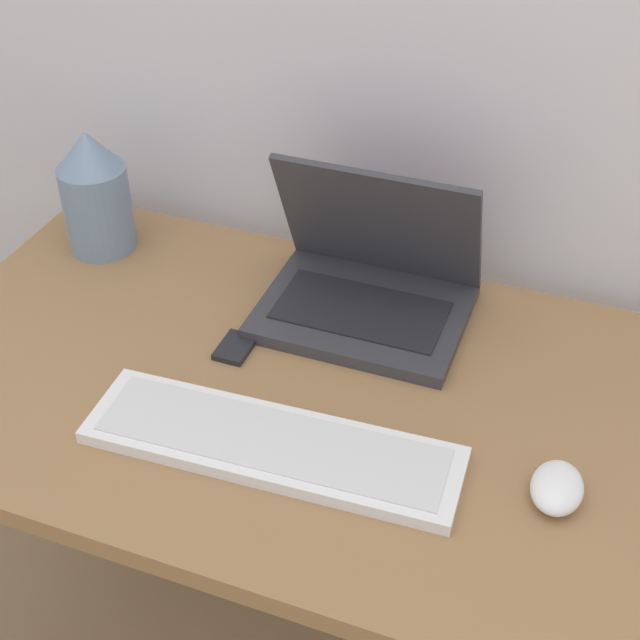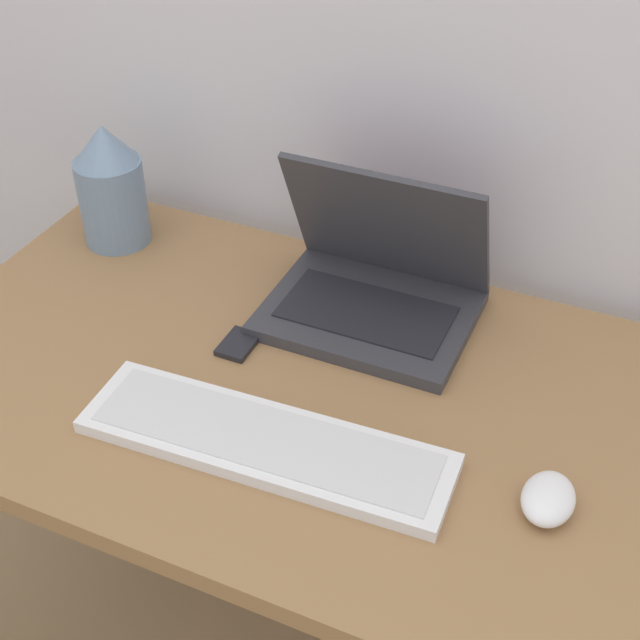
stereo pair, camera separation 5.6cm
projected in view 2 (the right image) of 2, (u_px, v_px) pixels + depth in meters
The scene contains 6 objects.
desk at pixel (322, 439), 1.26m from camera, with size 1.19×0.65×0.71m.
laptop at pixel (373, 282), 1.31m from camera, with size 0.30×0.23×0.23m.
keyboard at pixel (265, 442), 1.11m from camera, with size 0.48×0.15×0.02m.
mouse at pixel (548, 499), 1.03m from camera, with size 0.06×0.08×0.03m.
vase at pixel (111, 186), 1.43m from camera, with size 0.11×0.11×0.21m.
mp3_player at pixel (238, 344), 1.27m from camera, with size 0.04×0.06×0.01m.
Camera 2 is at (0.36, -0.49, 1.52)m, focal length 50.00 mm.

